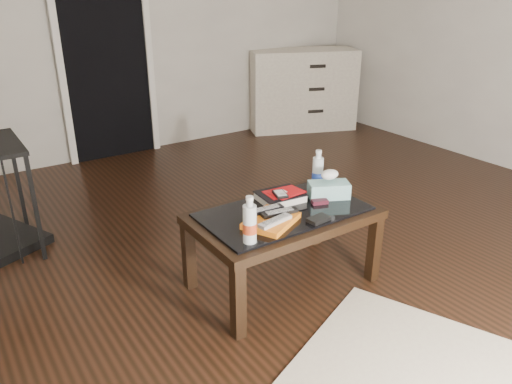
# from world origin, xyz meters

# --- Properties ---
(ground) EXTENTS (5.00, 5.00, 0.00)m
(ground) POSITION_xyz_m (0.00, 0.00, 0.00)
(ground) COLOR black
(ground) RESTS_ON ground
(doorway) EXTENTS (0.90, 0.08, 2.07)m
(doorway) POSITION_xyz_m (-0.40, 2.47, 1.02)
(doorway) COLOR black
(doorway) RESTS_ON ground
(coffee_table) EXTENTS (1.00, 0.60, 0.46)m
(coffee_table) POSITION_xyz_m (-0.39, -0.30, 0.40)
(coffee_table) COLOR black
(coffee_table) RESTS_ON ground
(dresser) EXTENTS (1.30, 0.90, 0.90)m
(dresser) POSITION_xyz_m (1.76, 2.23, 0.45)
(dresser) COLOR beige
(dresser) RESTS_ON ground
(magazines) EXTENTS (0.34, 0.31, 0.03)m
(magazines) POSITION_xyz_m (-0.53, -0.39, 0.48)
(magazines) COLOR orange
(magazines) RESTS_ON coffee_table
(remote_silver) EXTENTS (0.21, 0.08, 0.02)m
(remote_silver) POSITION_xyz_m (-0.55, -0.44, 0.50)
(remote_silver) COLOR #A7A7AC
(remote_silver) RESTS_ON magazines
(remote_black_front) EXTENTS (0.21, 0.08, 0.02)m
(remote_black_front) POSITION_xyz_m (-0.47, -0.37, 0.50)
(remote_black_front) COLOR black
(remote_black_front) RESTS_ON magazines
(remote_black_back) EXTENTS (0.20, 0.07, 0.02)m
(remote_black_back) POSITION_xyz_m (-0.51, -0.31, 0.50)
(remote_black_back) COLOR black
(remote_black_back) RESTS_ON magazines
(textbook) EXTENTS (0.27, 0.22, 0.05)m
(textbook) POSITION_xyz_m (-0.32, -0.18, 0.48)
(textbook) COLOR black
(textbook) RESTS_ON coffee_table
(dvd_mailers) EXTENTS (0.20, 0.15, 0.01)m
(dvd_mailers) POSITION_xyz_m (-0.31, -0.18, 0.51)
(dvd_mailers) COLOR #B50C0F
(dvd_mailers) RESTS_ON textbook
(ipod) EXTENTS (0.09, 0.12, 0.02)m
(ipod) POSITION_xyz_m (-0.35, -0.21, 0.52)
(ipod) COLOR black
(ipod) RESTS_ON dvd_mailers
(flip_phone) EXTENTS (0.10, 0.07, 0.02)m
(flip_phone) POSITION_xyz_m (-0.16, -0.34, 0.47)
(flip_phone) COLOR black
(flip_phone) RESTS_ON coffee_table
(wallet) EXTENTS (0.13, 0.08, 0.02)m
(wallet) POSITION_xyz_m (-0.31, -0.50, 0.47)
(wallet) COLOR black
(wallet) RESTS_ON coffee_table
(water_bottle_left) EXTENTS (0.08, 0.08, 0.24)m
(water_bottle_left) POSITION_xyz_m (-0.73, -0.49, 0.58)
(water_bottle_left) COLOR silver
(water_bottle_left) RESTS_ON coffee_table
(water_bottle_right) EXTENTS (0.08, 0.08, 0.24)m
(water_bottle_right) POSITION_xyz_m (-0.02, -0.15, 0.58)
(water_bottle_right) COLOR silver
(water_bottle_right) RESTS_ON coffee_table
(tissue_box) EXTENTS (0.26, 0.21, 0.09)m
(tissue_box) POSITION_xyz_m (-0.06, -0.29, 0.51)
(tissue_box) COLOR teal
(tissue_box) RESTS_ON coffee_table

